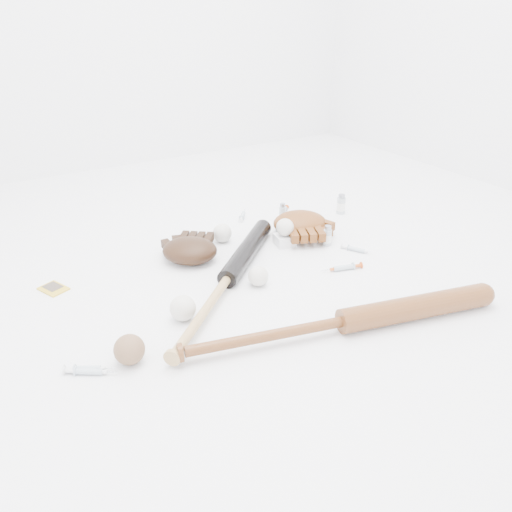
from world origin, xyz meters
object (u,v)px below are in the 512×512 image
glove_dark (190,250)px  bat_wood (344,321)px  bat_dark (227,279)px  pedestal (285,240)px

glove_dark → bat_wood: bearing=-34.9°
bat_wood → glove_dark: bearing=120.2°
bat_dark → pedestal: size_ratio=12.71×
glove_dark → pedestal: glove_dark is taller
bat_dark → bat_wood: (0.16, -0.40, 0.00)m
glove_dark → pedestal: 0.38m
pedestal → bat_dark: bearing=-153.6°
glove_dark → pedestal: bearing=28.1°
pedestal → bat_wood: bearing=-107.8°
bat_dark → pedestal: bearing=-15.8°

